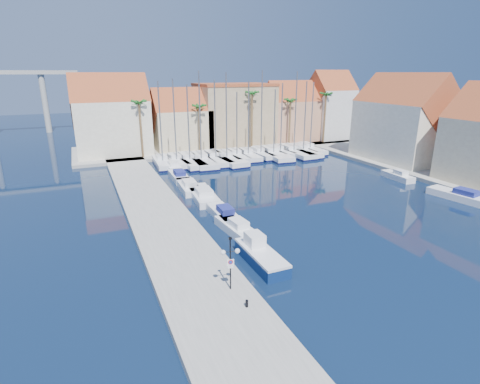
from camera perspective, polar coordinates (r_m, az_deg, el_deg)
The scene contains 40 objects.
ground at distance 29.26m, azimuth 11.89°, elevation -11.18°, with size 260.00×260.00×0.00m, color black.
quay_west at distance 37.34m, azimuth -11.91°, elevation -4.20°, with size 6.00×77.00×0.50m, color gray.
shore_north at distance 74.45m, azimuth -2.99°, elevation 7.12°, with size 54.00×16.00×0.50m, color gray.
shore_east at distance 60.81m, azimuth 28.93°, elevation 2.47°, with size 12.00×60.00×0.50m, color gray.
lamp_post at distance 24.01m, azimuth -1.49°, elevation -9.63°, with size 1.24×0.50×3.70m.
bollard at distance 23.46m, azimuth 1.04°, elevation -16.63°, with size 0.18×0.18×0.45m, color black.
fishing_boat at distance 29.05m, azimuth 3.11°, elevation -9.52°, with size 1.99×5.81×2.02m.
motorboat_west_0 at distance 34.23m, azimuth -0.59°, elevation -5.41°, with size 2.28×5.69×1.40m.
motorboat_west_1 at distance 37.49m, azimuth -2.50°, elevation -3.30°, with size 1.84×5.63×1.40m.
motorboat_west_2 at distance 43.43m, azimuth -5.69°, elevation -0.39°, with size 2.97×7.63×1.40m.
motorboat_west_3 at distance 46.83m, azimuth -7.85°, elevation 0.88°, with size 2.45×6.57×1.40m.
motorboat_west_4 at distance 51.72m, azimuth -9.31°, elevation 2.43°, with size 2.12×6.02×1.40m.
motorboat_west_5 at distance 57.05m, azimuth -10.27°, elevation 3.82°, with size 1.75×5.44×1.40m.
motorboat_east_0 at distance 49.79m, azimuth 30.55°, elevation -0.46°, with size 3.21×7.10×1.40m.
motorboat_east_1 at distance 55.48m, azimuth 22.93°, elevation 2.29°, with size 1.89×5.07×1.40m.
sailboat_0 at distance 59.76m, azimuth -11.75°, elevation 4.47°, with size 2.81×8.72×12.82m.
sailboat_1 at distance 60.26m, azimuth -9.76°, elevation 4.69°, with size 2.85×9.09×13.12m.
sailboat_2 at distance 60.38m, azimuth -7.83°, elevation 4.77°, with size 3.16×11.33×12.30m.
sailboat_3 at distance 60.44m, azimuth -6.06°, elevation 4.86°, with size 3.78×11.79×14.22m.
sailboat_4 at distance 61.59m, azimuth -3.90°, elevation 5.16°, with size 2.91×11.01×12.92m.
sailboat_5 at distance 61.46m, azimuth -2.28°, elevation 5.16°, with size 3.80×11.92×14.01m.
sailboat_6 at distance 63.21m, azimuth -0.62°, elevation 5.53°, with size 2.94×9.09×11.03m.
sailboat_7 at distance 63.74m, azimuth 1.11°, elevation 5.66°, with size 2.63×8.57×12.74m.
sailboat_8 at distance 64.82m, azimuth 3.01°, elevation 5.89°, with size 2.48×8.19×14.35m.
sailboat_9 at distance 65.34m, azimuth 4.89°, elevation 5.84°, with size 4.01×12.06×11.34m.
sailboat_10 at distance 66.99m, azimuth 5.96°, elevation 6.17°, with size 2.69×8.26×12.28m.
sailboat_11 at distance 67.54m, azimuth 7.88°, elevation 6.16°, with size 3.52×11.96×14.15m.
sailboat_12 at distance 68.21m, azimuth 9.37°, elevation 6.20°, with size 3.47×10.77×12.57m.
sailboat_13 at distance 70.25m, azimuth 10.38°, elevation 6.49°, with size 2.72×9.29×12.41m.
building_0 at distance 68.27m, azimuth -18.99°, elevation 10.56°, with size 12.30×9.00×13.50m.
building_1 at distance 70.37m, azimuth -8.99°, elevation 10.47°, with size 10.30×8.00×11.00m.
building_2 at distance 74.66m, azimuth -0.86°, elevation 11.83°, with size 14.20×10.20×11.50m.
building_3 at distance 79.17m, azimuth 7.65°, elevation 11.73°, with size 10.30×8.00×12.00m.
building_4 at distance 83.21m, azimuth 13.51°, elevation 12.46°, with size 8.30×8.00×14.00m.
building_6 at distance 65.48m, azimuth 23.60°, elevation 9.77°, with size 9.00×14.30×13.50m.
palm_0 at distance 63.53m, azimuth -15.14°, elevation 12.75°, with size 2.60×2.60×10.15m.
palm_1 at distance 65.82m, azimuth -6.25°, elevation 12.57°, with size 2.60×2.60×9.15m.
palm_2 at distance 69.28m, azimuth 1.87°, elevation 14.48°, with size 2.60×2.60×11.15m.
palm_3 at distance 73.12m, azimuth 7.71°, elevation 13.40°, with size 2.60×2.60×9.65m.
palm_4 at distance 77.45m, azimuth 12.99°, elevation 14.05°, with size 2.60×2.60×10.65m.
Camera 1 is at (-15.32, -20.65, 13.97)m, focal length 28.00 mm.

